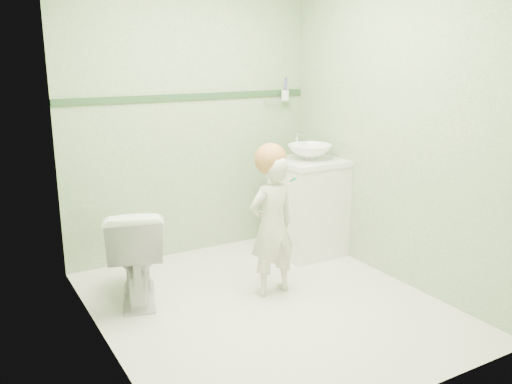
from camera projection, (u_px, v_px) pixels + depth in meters
ground at (267, 305)px, 3.80m from camera, size 2.50×2.50×0.00m
room_shell at (268, 134)px, 3.50m from camera, size 2.50×2.54×2.40m
trim_stripe at (190, 97)px, 4.49m from camera, size 2.20×0.02×0.05m
vanity at (308, 209)px, 4.69m from camera, size 0.52×0.50×0.80m
counter at (309, 162)px, 4.59m from camera, size 0.54×0.52×0.04m
basin at (310, 152)px, 4.57m from camera, size 0.37×0.37×0.13m
faucet at (297, 140)px, 4.70m from camera, size 0.03×0.13×0.18m
cup_holder at (284, 95)px, 4.89m from camera, size 0.26×0.07×0.21m
toilet at (136, 253)px, 3.82m from camera, size 0.57×0.76×0.69m
toddler at (272, 226)px, 3.87m from camera, size 0.39×0.27×1.02m
hair_cap at (271, 159)px, 3.77m from camera, size 0.23×0.23×0.23m
teal_toothbrush at (292, 179)px, 3.72m from camera, size 0.11×0.13×0.08m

